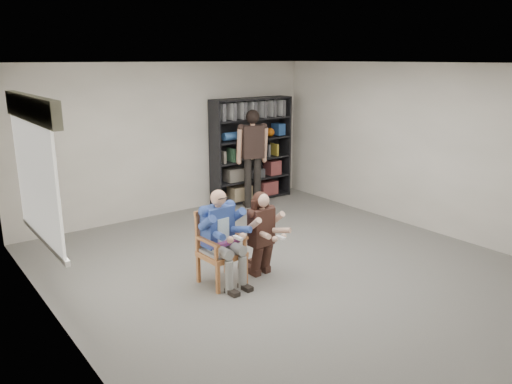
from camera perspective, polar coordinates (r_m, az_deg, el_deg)
room_shell at (r=6.57m, az=4.55°, el=2.13°), size 6.00×7.00×2.80m
floor at (r=7.02m, az=4.31°, el=-9.08°), size 6.00×7.00×0.01m
window_left at (r=6.06m, az=-23.73°, el=2.01°), size 0.16×2.00×1.75m
armchair at (r=6.50m, az=-3.95°, el=-6.40°), size 0.60×0.58×0.98m
seated_man at (r=6.45m, az=-3.98°, el=-5.19°), size 0.60×0.80×1.27m
kneeling_woman at (r=6.69m, az=0.77°, el=-4.88°), size 0.54×0.81×1.16m
bookshelf at (r=10.19m, az=-0.52°, el=4.81°), size 1.80×0.38×2.10m
standing_man at (r=9.72m, az=-0.39°, el=3.72°), size 0.66×0.49×1.90m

